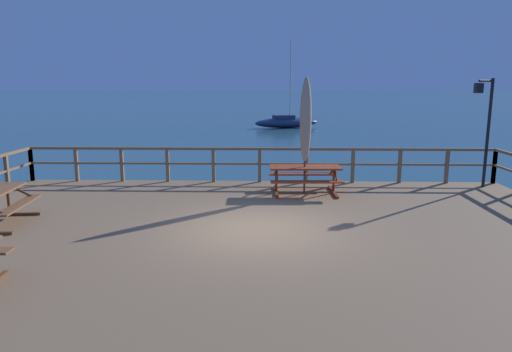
{
  "coord_description": "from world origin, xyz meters",
  "views": [
    {
      "loc": [
        0.28,
        -9.49,
        3.78
      ],
      "look_at": [
        0.0,
        0.76,
        1.77
      ],
      "focal_mm": 32.72,
      "sensor_mm": 36.0,
      "label": 1
    }
  ],
  "objects_px": {
    "sailboat_distant": "(287,122)",
    "picnic_table_front_left": "(305,174)",
    "lamp_post_hooked": "(485,116)",
    "patio_umbrella_short_back": "(306,120)"
  },
  "relations": [
    {
      "from": "picnic_table_front_left",
      "to": "sailboat_distant",
      "type": "xyz_separation_m",
      "value": [
        0.56,
        29.23,
        -0.82
      ]
    },
    {
      "from": "sailboat_distant",
      "to": "patio_umbrella_short_back",
      "type": "bearing_deg",
      "value": -91.14
    },
    {
      "from": "picnic_table_front_left",
      "to": "lamp_post_hooked",
      "type": "relative_size",
      "value": 0.63
    },
    {
      "from": "patio_umbrella_short_back",
      "to": "lamp_post_hooked",
      "type": "height_order",
      "value": "patio_umbrella_short_back"
    },
    {
      "from": "picnic_table_front_left",
      "to": "sailboat_distant",
      "type": "bearing_deg",
      "value": 88.9
    },
    {
      "from": "sailboat_distant",
      "to": "picnic_table_front_left",
      "type": "bearing_deg",
      "value": -91.1
    },
    {
      "from": "picnic_table_front_left",
      "to": "sailboat_distant",
      "type": "distance_m",
      "value": 29.25
    },
    {
      "from": "picnic_table_front_left",
      "to": "lamp_post_hooked",
      "type": "distance_m",
      "value": 5.53
    },
    {
      "from": "lamp_post_hooked",
      "to": "sailboat_distant",
      "type": "xyz_separation_m",
      "value": [
        -4.67,
        28.35,
        -2.37
      ]
    },
    {
      "from": "patio_umbrella_short_back",
      "to": "lamp_post_hooked",
      "type": "bearing_deg",
      "value": 9.88
    }
  ]
}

